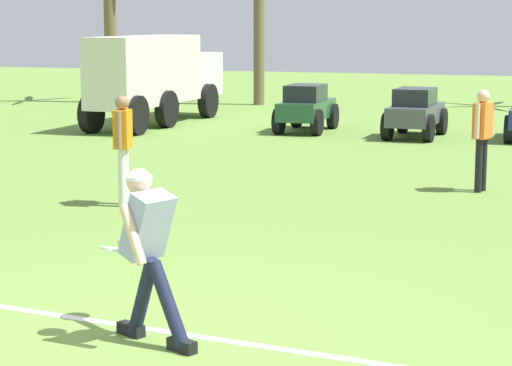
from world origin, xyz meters
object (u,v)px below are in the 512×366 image
Objects in this scene: teammate_midfield at (123,140)px; parked_car_slot_b at (415,112)px; teammate_near_sideline at (482,131)px; box_truck at (155,75)px; palm_tree_far_left at (109,2)px; parked_car_slot_a at (306,107)px; frisbee_thrower at (148,246)px; frisbee_in_flight at (113,249)px.

teammate_midfield is 0.70× the size of parked_car_slot_b.
box_truck reaches higher than teammate_near_sideline.
palm_tree_far_left reaches higher than box_truck.
teammate_near_sideline is at bearing 30.99° from teammate_midfield.
teammate_near_sideline and teammate_midfield have the same top height.
parked_car_slot_a is at bearing 90.76° from teammate_midfield.
frisbee_thrower is at bearing -61.82° from teammate_midfield.
frisbee_thrower is 6.12m from teammate_midfield.
parked_car_slot_a reaches higher than frisbee_in_flight.
frisbee_in_flight is 5.47m from teammate_midfield.
frisbee_in_flight is 0.05× the size of box_truck.
teammate_near_sideline is at bearing 73.33° from frisbee_in_flight.
parked_car_slot_b is at bearing 107.97° from teammate_near_sideline.
teammate_near_sideline is at bearing -72.03° from parked_car_slot_b.
parked_car_slot_a is at bearing -4.12° from box_truck.
palm_tree_far_left reaches higher than teammate_midfield.
teammate_near_sideline is 1.00× the size of teammate_midfield.
box_truck reaches higher than teammate_midfield.
palm_tree_far_left is (-12.83, 12.84, 2.17)m from teammate_near_sideline.
parked_car_slot_b is 6.67m from box_truck.
parked_car_slot_b is 0.38× the size of box_truck.
palm_tree_far_left is (-10.66, 6.15, 2.54)m from parked_car_slot_b.
box_truck is (-7.00, 15.51, 0.43)m from frisbee_thrower.
box_truck is 1.12× the size of palm_tree_far_left.
palm_tree_far_left is (-4.05, 5.52, 1.87)m from box_truck.
frisbee_thrower reaches higher than parked_car_slot_b.
teammate_midfield reaches higher than frisbee_thrower.
palm_tree_far_left is at bearing 150.01° from parked_car_slot_b.
frisbee_in_flight is 14.42m from parked_car_slot_b.
frisbee_in_flight is 16.39m from box_truck.
palm_tree_far_left is (-8.04, 5.81, 2.54)m from parked_car_slot_a.
teammate_near_sideline is (2.32, 7.73, 0.31)m from frisbee_in_flight.
frisbee_thrower is at bearing -65.70° from box_truck.
parked_car_slot_b is 0.42× the size of palm_tree_far_left.
frisbee_thrower is 0.27× the size of palm_tree_far_left.
frisbee_in_flight is at bearing -80.49° from parked_car_slot_a.
parked_car_slot_a is at bearing 172.51° from parked_car_slot_b.
teammate_near_sideline is at bearing 77.80° from frisbee_thrower.
teammate_near_sideline is 11.43m from box_truck.
frisbee_in_flight is 23.24m from palm_tree_far_left.
palm_tree_far_left is at bearing 117.59° from teammate_midfield.
teammate_midfield is (-2.34, 4.93, 0.31)m from frisbee_in_flight.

